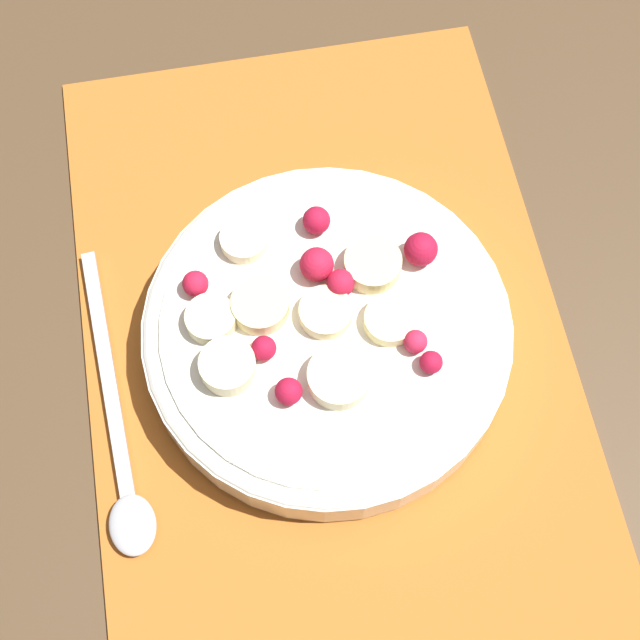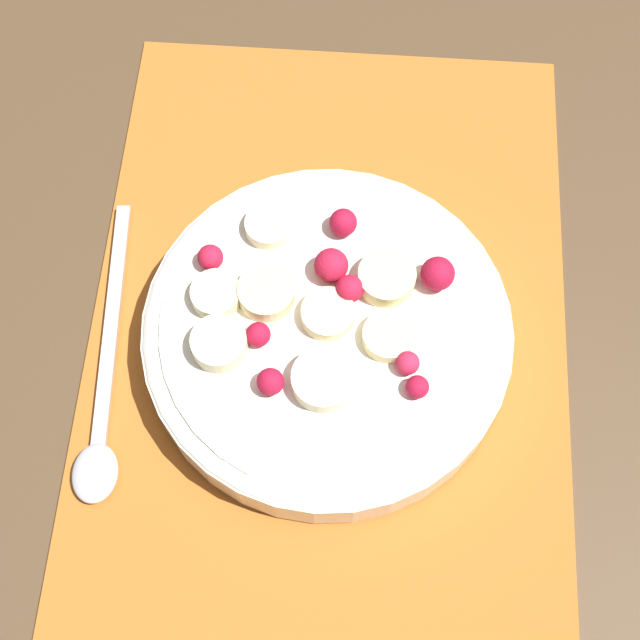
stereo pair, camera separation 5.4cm
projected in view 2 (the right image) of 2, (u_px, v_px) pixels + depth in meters
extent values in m
plane|color=#4C3823|center=(327.00, 341.00, 0.58)|extent=(3.00, 3.00, 0.00)
cube|color=#B26023|center=(327.00, 340.00, 0.58)|extent=(0.47, 0.31, 0.01)
cylinder|color=silver|center=(320.00, 336.00, 0.56)|extent=(0.23, 0.23, 0.03)
torus|color=silver|center=(320.00, 328.00, 0.55)|extent=(0.23, 0.23, 0.01)
cylinder|color=white|center=(320.00, 326.00, 0.55)|extent=(0.21, 0.21, 0.00)
cylinder|color=#F4EAB7|center=(216.00, 295.00, 0.55)|extent=(0.04, 0.04, 0.01)
cylinder|color=#F4EAB7|center=(315.00, 379.00, 0.52)|extent=(0.05, 0.05, 0.01)
cylinder|color=beige|center=(387.00, 278.00, 0.55)|extent=(0.05, 0.05, 0.01)
cylinder|color=beige|center=(321.00, 319.00, 0.54)|extent=(0.05, 0.05, 0.01)
cylinder|color=#F4EAB7|center=(219.00, 344.00, 0.53)|extent=(0.05, 0.05, 0.01)
cylinder|color=#F4EAB7|center=(269.00, 226.00, 0.57)|extent=(0.04, 0.04, 0.01)
cylinder|color=beige|center=(267.00, 293.00, 0.55)|extent=(0.04, 0.04, 0.01)
cylinder|color=beige|center=(389.00, 336.00, 0.54)|extent=(0.04, 0.04, 0.01)
sphere|color=#B21433|center=(438.00, 274.00, 0.55)|extent=(0.02, 0.02, 0.02)
sphere|color=#D12347|center=(408.00, 363.00, 0.53)|extent=(0.01, 0.01, 0.01)
sphere|color=red|center=(350.00, 289.00, 0.54)|extent=(0.02, 0.02, 0.02)
sphere|color=#B21433|center=(270.00, 382.00, 0.52)|extent=(0.02, 0.02, 0.02)
sphere|color=red|center=(210.00, 257.00, 0.55)|extent=(0.02, 0.02, 0.02)
sphere|color=#B21433|center=(343.00, 222.00, 0.56)|extent=(0.02, 0.02, 0.02)
sphere|color=red|center=(332.00, 265.00, 0.55)|extent=(0.02, 0.02, 0.02)
sphere|color=#B21433|center=(258.00, 334.00, 0.53)|extent=(0.02, 0.02, 0.02)
sphere|color=#B21433|center=(417.00, 387.00, 0.52)|extent=(0.01, 0.01, 0.01)
cube|color=#B2B2B7|center=(113.00, 317.00, 0.58)|extent=(0.17, 0.02, 0.00)
ellipsoid|color=#B2B2B7|center=(95.00, 473.00, 0.54)|extent=(0.04, 0.03, 0.01)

